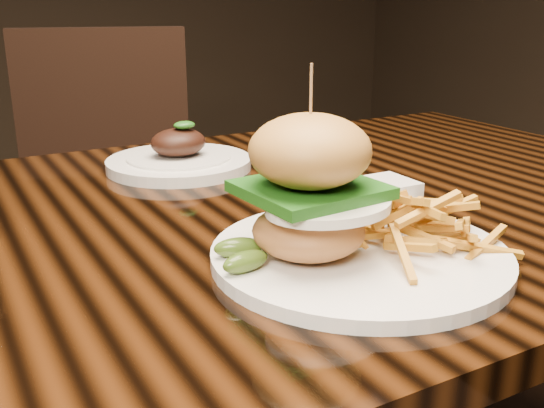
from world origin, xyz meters
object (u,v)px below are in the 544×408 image
dining_table (221,263)px  far_dish (179,159)px  burger_plate (350,216)px  chair_far (109,188)px

dining_table → far_dish: (0.03, 0.24, 0.09)m
burger_plate → chair_far: size_ratio=0.34×
far_dish → chair_far: bearing=86.1°
dining_table → far_dish: far_dish is taller
far_dish → chair_far: 0.69m
burger_plate → far_dish: burger_plate is taller
dining_table → burger_plate: 0.27m
dining_table → far_dish: 0.26m
far_dish → chair_far: chair_far is taller
dining_table → far_dish: bearing=81.6°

